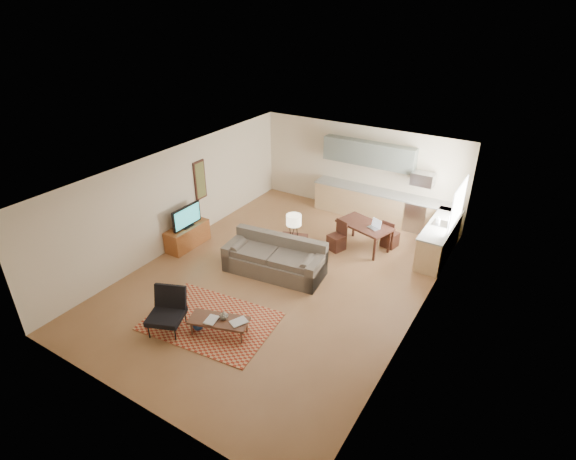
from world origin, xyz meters
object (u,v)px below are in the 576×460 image
Objects in this scene: tv_credenza at (188,236)px; sofa at (274,257)px; console_table at (294,250)px; coffee_table at (219,327)px; armchair at (166,313)px; dining_table at (364,236)px.

sofa is at bearing 2.31° from tv_credenza.
coffee_table is at bearing -106.96° from console_table.
console_table is (0.85, 3.57, -0.06)m from armchair.
sofa is 3.02m from armchair.
dining_table is at bearing 46.46° from armchair.
dining_table is at bearing 30.23° from tv_credenza.
dining_table is (4.10, 2.39, 0.06)m from tv_credenza.
console_table reaches higher than tv_credenza.
console_table is at bearing 14.21° from tv_credenza.
armchair is 3.67m from console_table.
dining_table is at bearing 59.16° from coffee_table.
armchair is at bearing -94.44° from dining_table.
sofa is 0.65m from console_table.
armchair reaches higher than console_table.
dining_table is (2.05, 5.22, -0.09)m from armchair.
dining_table is (1.37, 2.28, -0.08)m from sofa.
tv_credenza is 1.68× the size of console_table.
tv_credenza is (-3.02, 2.36, 0.12)m from coffee_table.
console_table is (2.90, 0.74, 0.09)m from tv_credenza.
sofa is 3.29× the size of console_table.
armchair is 0.63× the size of dining_table.
coffee_table is 4.88m from dining_table.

